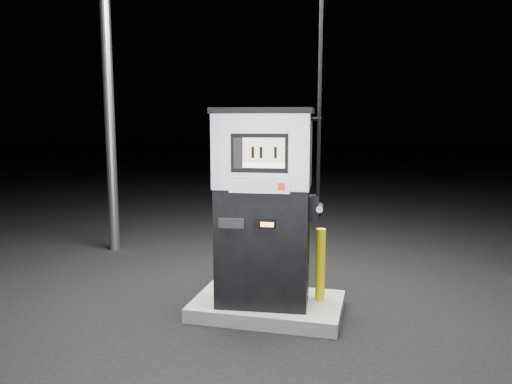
# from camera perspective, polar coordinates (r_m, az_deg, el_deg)

# --- Properties ---
(ground) EXTENTS (80.00, 80.00, 0.00)m
(ground) POSITION_cam_1_polar(r_m,az_deg,el_deg) (5.63, 1.36, -13.62)
(ground) COLOR black
(ground) RESTS_ON ground
(pump_island) EXTENTS (1.60, 1.00, 0.15)m
(pump_island) POSITION_cam_1_polar(r_m,az_deg,el_deg) (5.60, 1.36, -12.91)
(pump_island) COLOR #5F5F5B
(pump_island) RESTS_ON ground
(fuel_dispenser) EXTENTS (1.16, 0.71, 4.28)m
(fuel_dispenser) POSITION_cam_1_polar(r_m,az_deg,el_deg) (5.20, 0.87, -1.55)
(fuel_dispenser) COLOR black
(fuel_dispenser) RESTS_ON pump_island
(bollard_left) EXTENTS (0.13, 0.13, 0.81)m
(bollard_left) POSITION_cam_1_polar(r_m,az_deg,el_deg) (5.64, -4.01, -7.66)
(bollard_left) COLOR yellow
(bollard_left) RESTS_ON pump_island
(bollard_right) EXTENTS (0.11, 0.11, 0.79)m
(bollard_right) POSITION_cam_1_polar(r_m,az_deg,el_deg) (5.50, 7.37, -8.22)
(bollard_right) COLOR yellow
(bollard_right) RESTS_ON pump_island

